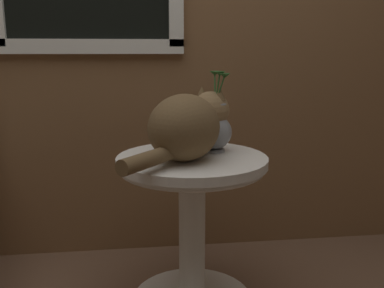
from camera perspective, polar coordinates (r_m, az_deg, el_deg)
wicker_side_table at (r=1.77m, az=-0.00°, el=-8.43°), size 0.59×0.59×0.64m
cat at (r=1.63m, az=-0.58°, el=2.43°), size 0.44×0.51×0.26m
pewter_vase_with_ivy at (r=1.77m, az=3.01°, el=2.20°), size 0.14×0.14×0.33m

